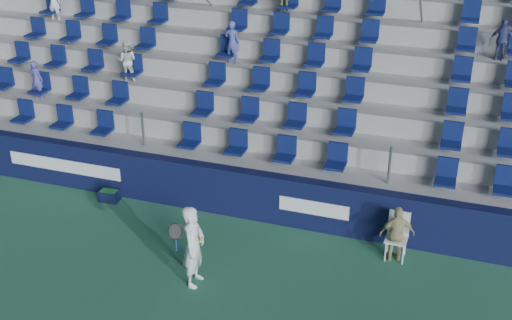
{
  "coord_description": "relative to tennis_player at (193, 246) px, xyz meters",
  "views": [
    {
      "loc": [
        4.28,
        -9.14,
        7.9
      ],
      "look_at": [
        0.2,
        2.8,
        1.7
      ],
      "focal_mm": 45.0,
      "sensor_mm": 36.0,
      "label": 1
    }
  ],
  "objects": [
    {
      "name": "line_judge",
      "position": [
        3.67,
        2.11,
        -0.24
      ],
      "size": [
        0.8,
        0.54,
        1.27
      ],
      "primitive_type": "imported",
      "rotation": [
        0.0,
        0.0,
        3.49
      ],
      "color": "tan",
      "rests_on": "ground"
    },
    {
      "name": "sponsor_wall",
      "position": [
        0.27,
        2.76,
        -0.27
      ],
      "size": [
        24.0,
        0.32,
        1.2
      ],
      "color": "#0F1337",
      "rests_on": "ground"
    },
    {
      "name": "grandstand",
      "position": [
        0.27,
        7.86,
        1.26
      ],
      "size": [
        24.0,
        8.17,
        6.63
      ],
      "color": "#989893",
      "rests_on": "ground"
    },
    {
      "name": "ground",
      "position": [
        0.27,
        -0.39,
        -0.87
      ],
      "size": [
        70.0,
        70.0,
        0.0
      ],
      "primitive_type": "plane",
      "color": "#2D6A48",
      "rests_on": "ground"
    },
    {
      "name": "line_judge_chair",
      "position": [
        3.67,
        2.27,
        -0.29
      ],
      "size": [
        0.46,
        0.48,
        1.03
      ],
      "color": "white",
      "rests_on": "ground"
    },
    {
      "name": "ball_bin",
      "position": [
        -3.34,
        2.36,
        -0.72
      ],
      "size": [
        0.51,
        0.35,
        0.28
      ],
      "color": "black",
      "rests_on": "ground"
    },
    {
      "name": "tennis_player",
      "position": [
        0.0,
        0.0,
        0.0
      ],
      "size": [
        0.69,
        0.67,
        1.74
      ],
      "color": "white",
      "rests_on": "ground"
    }
  ]
}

